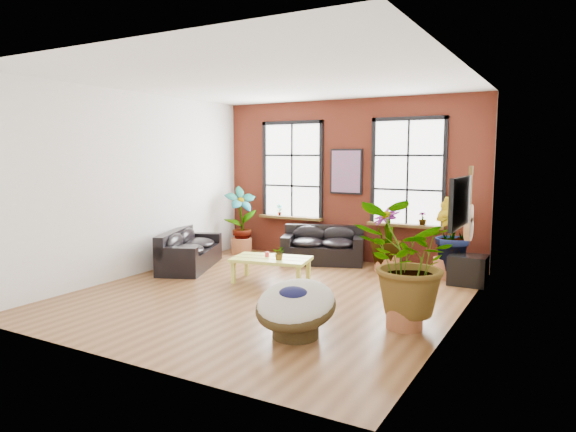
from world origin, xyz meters
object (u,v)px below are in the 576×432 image
object	(u,v)px
coffee_table	(271,260)
papasan_chair	(295,306)
sofa_left	(188,251)
sofa_back	(323,246)

from	to	relation	value
coffee_table	papasan_chair	xyz separation A→B (m)	(1.76, -2.31, 0.00)
sofa_left	papasan_chair	bearing A→B (deg)	-145.05
sofa_back	sofa_left	world-z (taller)	sofa_back
coffee_table	papasan_chair	size ratio (longest dim) A/B	1.36
sofa_left	papasan_chair	size ratio (longest dim) A/B	1.90
sofa_left	coffee_table	xyz separation A→B (m)	(2.10, -0.17, 0.04)
sofa_back	coffee_table	xyz separation A→B (m)	(-0.11, -1.97, 0.04)
sofa_back	coffee_table	world-z (taller)	sofa_back
sofa_back	coffee_table	distance (m)	1.98
sofa_back	coffee_table	size ratio (longest dim) A/B	1.24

